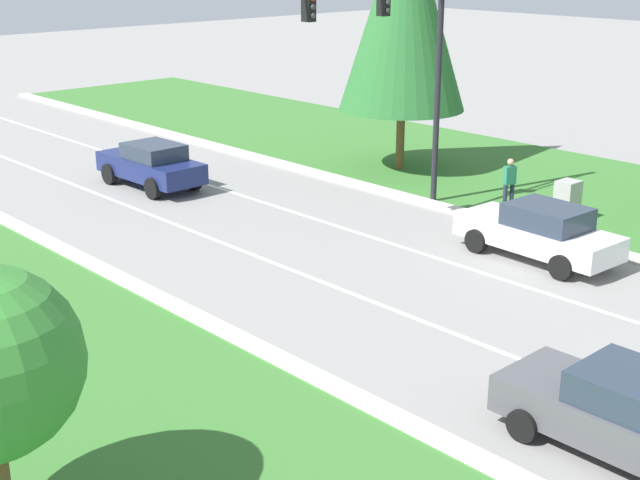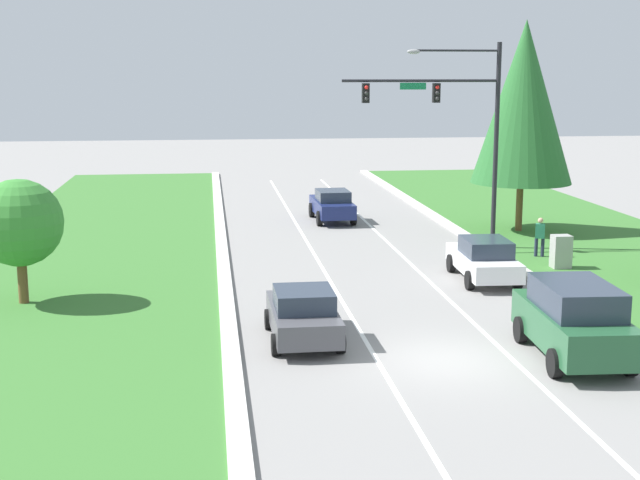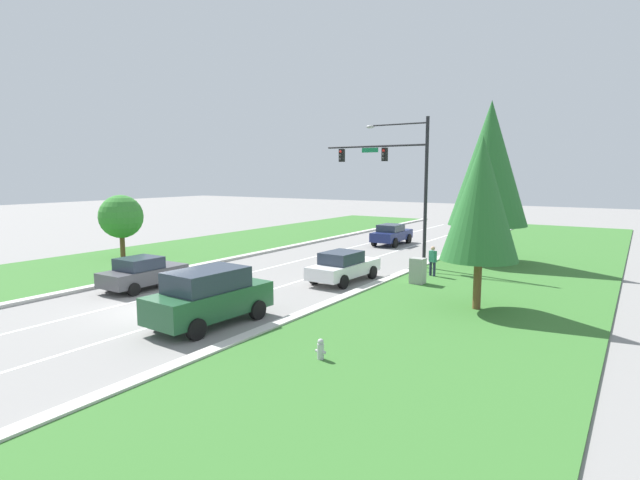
# 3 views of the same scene
# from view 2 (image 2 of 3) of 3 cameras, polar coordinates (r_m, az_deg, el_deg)

# --- Properties ---
(ground_plane) EXTENTS (160.00, 160.00, 0.00)m
(ground_plane) POSITION_cam_2_polar(r_m,az_deg,el_deg) (24.10, 8.02, -7.64)
(ground_plane) COLOR gray
(curb_strip_left) EXTENTS (0.50, 90.00, 0.15)m
(curb_strip_left) POSITION_cam_2_polar(r_m,az_deg,el_deg) (23.29, -5.66, -8.04)
(curb_strip_left) COLOR beige
(curb_strip_left) RESTS_ON ground_plane
(grass_verge_left) EXTENTS (10.00, 90.00, 0.08)m
(grass_verge_left) POSITION_cam_2_polar(r_m,az_deg,el_deg) (23.78, -18.54, -8.26)
(grass_verge_left) COLOR #38702D
(grass_verge_left) RESTS_ON ground_plane
(lane_stripe_inner_left) EXTENTS (0.14, 81.00, 0.01)m
(lane_stripe_inner_left) POSITION_cam_2_polar(r_m,az_deg,el_deg) (23.71, 3.78, -7.86)
(lane_stripe_inner_left) COLOR white
(lane_stripe_inner_left) RESTS_ON ground_plane
(lane_stripe_inner_right) EXTENTS (0.14, 81.00, 0.01)m
(lane_stripe_inner_right) POSITION_cam_2_polar(r_m,az_deg,el_deg) (24.62, 12.10, -7.37)
(lane_stripe_inner_right) COLOR white
(lane_stripe_inner_right) RESTS_ON ground_plane
(traffic_signal_mast) EXTENTS (6.72, 0.41, 8.77)m
(traffic_signal_mast) POSITION_cam_2_polar(r_m,az_deg,el_deg) (38.02, 8.70, 7.86)
(traffic_signal_mast) COLOR black
(traffic_signal_mast) RESTS_ON ground_plane
(forest_suv) EXTENTS (2.38, 4.89, 2.08)m
(forest_suv) POSITION_cam_2_polar(r_m,az_deg,el_deg) (24.67, 15.94, -4.91)
(forest_suv) COLOR #235633
(forest_suv) RESTS_ON ground_plane
(navy_sedan) EXTENTS (2.04, 4.55, 1.62)m
(navy_sedan) POSITION_cam_2_polar(r_m,az_deg,el_deg) (45.66, 0.79, 2.26)
(navy_sedan) COLOR navy
(navy_sedan) RESTS_ON ground_plane
(graphite_sedan) EXTENTS (2.02, 4.12, 1.55)m
(graphite_sedan) POSITION_cam_2_polar(r_m,az_deg,el_deg) (25.32, -1.08, -4.79)
(graphite_sedan) COLOR #4C4C51
(graphite_sedan) RESTS_ON ground_plane
(white_sedan) EXTENTS (2.09, 4.68, 1.59)m
(white_sedan) POSITION_cam_2_polar(r_m,az_deg,el_deg) (33.15, 10.45, -1.20)
(white_sedan) COLOR white
(white_sedan) RESTS_ON ground_plane
(utility_cabinet) EXTENTS (0.70, 0.60, 1.36)m
(utility_cabinet) POSITION_cam_2_polar(r_m,az_deg,el_deg) (35.63, 15.17, -0.78)
(utility_cabinet) COLOR #9E9E99
(utility_cabinet) RESTS_ON ground_plane
(pedestrian) EXTENTS (0.43, 0.34, 1.69)m
(pedestrian) POSITION_cam_2_polar(r_m,az_deg,el_deg) (37.55, 13.89, 0.26)
(pedestrian) COLOR #232842
(pedestrian) RESTS_ON ground_plane
(oak_near_left_tree) EXTENTS (2.84, 2.84, 4.17)m
(oak_near_left_tree) POSITION_cam_2_polar(r_m,az_deg,el_deg) (30.39, -18.70, 1.03)
(oak_near_left_tree) COLOR brown
(oak_near_left_tree) RESTS_ON ground_plane
(conifer_far_right_tree) EXTENTS (4.72, 4.72, 9.93)m
(conifer_far_right_tree) POSITION_cam_2_polar(r_m,az_deg,el_deg) (43.01, 12.90, 8.58)
(conifer_far_right_tree) COLOR brown
(conifer_far_right_tree) RESTS_ON ground_plane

